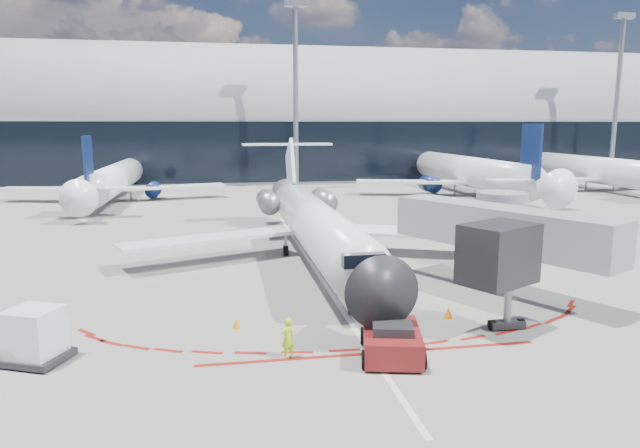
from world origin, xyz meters
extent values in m
plane|color=slate|center=(0.00, 0.00, 0.00)|extent=(260.00, 260.00, 0.00)
cube|color=silver|center=(0.00, 2.00, 0.01)|extent=(0.25, 40.00, 0.01)
cube|color=maroon|center=(0.00, -11.50, 0.01)|extent=(14.00, 0.25, 0.01)
cube|color=#929598|center=(0.00, 65.00, 5.00)|extent=(150.00, 24.00, 10.00)
cylinder|color=#929598|center=(0.00, 65.00, 10.00)|extent=(150.00, 24.00, 24.00)
cube|color=black|center=(0.00, 52.95, 5.00)|extent=(150.00, 0.20, 9.00)
cube|color=#94979C|center=(9.00, -4.50, 3.60)|extent=(8.22, 12.61, 2.30)
cube|color=black|center=(5.95, -10.24, 3.60)|extent=(3.86, 3.44, 2.60)
cylinder|color=gray|center=(6.75, -9.84, 1.20)|extent=(0.36, 0.36, 2.40)
cube|color=black|center=(6.75, -9.84, 0.22)|extent=(1.60, 0.60, 0.30)
cylinder|color=#94979C|center=(12.05, 1.24, 2.40)|extent=(3.20, 3.20, 4.80)
cylinder|color=black|center=(12.05, 1.24, 0.25)|extent=(4.00, 4.00, 0.50)
cylinder|color=gray|center=(5.00, 48.00, 12.50)|extent=(0.70, 0.70, 25.00)
cylinder|color=gray|center=(55.00, 48.00, 12.50)|extent=(0.70, 0.70, 25.00)
cylinder|color=white|center=(0.31, 3.62, 2.62)|extent=(3.01, 24.56, 3.01)
cone|color=black|center=(0.31, -10.22, 2.62)|extent=(3.01, 3.13, 3.01)
cone|color=white|center=(0.31, 17.91, 2.62)|extent=(3.01, 4.02, 3.01)
cube|color=black|center=(0.31, -8.43, 3.24)|extent=(1.90, 1.56, 0.61)
cube|color=white|center=(-6.61, 5.30, 1.62)|extent=(11.96, 7.09, 0.35)
cube|color=white|center=(7.23, 5.30, 1.62)|extent=(11.96, 7.09, 0.35)
cube|color=white|center=(0.31, 16.79, 5.30)|extent=(0.28, 5.24, 5.33)
cube|color=white|center=(0.31, 19.14, 7.31)|extent=(8.04, 1.79, 0.18)
cylinder|color=slate|center=(-1.98, 13.45, 2.90)|extent=(1.67, 3.80, 1.67)
cylinder|color=slate|center=(2.59, 13.45, 2.90)|extent=(1.67, 3.80, 1.67)
cylinder|color=black|center=(0.31, -6.65, 0.31)|extent=(0.25, 0.63, 0.63)
cylinder|color=black|center=(-1.37, 6.41, 0.36)|extent=(0.33, 0.71, 0.71)
cylinder|color=black|center=(1.98, 6.41, 0.36)|extent=(0.33, 0.71, 0.71)
cylinder|color=gray|center=(0.31, -6.65, 0.61)|extent=(0.20, 0.20, 1.23)
cube|color=#61140D|center=(0.73, -11.85, 0.61)|extent=(2.95, 3.95, 1.00)
cube|color=black|center=(0.65, -12.17, 1.27)|extent=(1.81, 1.64, 0.39)
cylinder|color=gray|center=(1.28, -9.48, 0.39)|extent=(0.76, 2.83, 0.11)
cylinder|color=black|center=(-0.57, -12.80, 0.35)|extent=(0.46, 0.76, 0.71)
cylinder|color=black|center=(1.48, -13.27, 0.35)|extent=(0.46, 0.76, 0.71)
cylinder|color=black|center=(-0.02, -10.43, 0.35)|extent=(0.46, 0.76, 0.71)
cylinder|color=black|center=(2.02, -10.90, 0.35)|extent=(0.46, 0.76, 0.71)
imported|color=#C8F81A|center=(-3.36, -11.36, 0.84)|extent=(0.73, 0.66, 1.68)
cube|color=black|center=(-13.03, -10.03, 0.21)|extent=(2.87, 2.70, 0.25)
cube|color=white|center=(-13.03, -10.03, 1.23)|extent=(2.36, 2.30, 1.83)
cylinder|color=black|center=(-14.16, -10.34, 0.11)|extent=(0.20, 0.26, 0.23)
cylinder|color=black|center=(-12.49, -11.07, 0.11)|extent=(0.20, 0.26, 0.23)
cylinder|color=black|center=(-13.57, -8.98, 0.11)|extent=(0.20, 0.26, 0.23)
cylinder|color=black|center=(-11.89, -9.71, 0.11)|extent=(0.20, 0.26, 0.23)
cone|color=orange|center=(-5.27, -7.66, 0.23)|extent=(0.33, 0.33, 0.46)
cone|color=orange|center=(4.72, -8.01, 0.28)|extent=(0.41, 0.41, 0.57)
camera|label=1|loc=(-5.82, -32.49, 9.11)|focal=32.00mm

